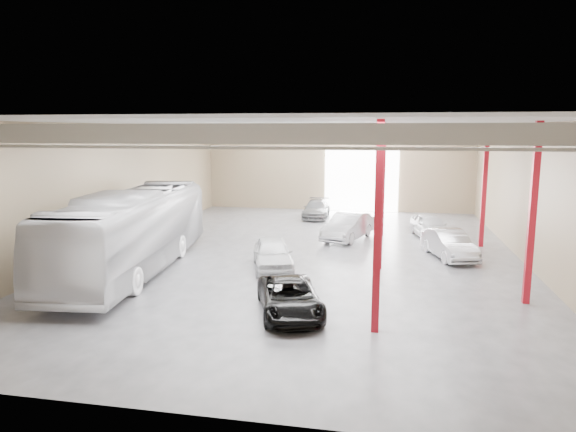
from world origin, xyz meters
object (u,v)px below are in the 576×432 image
(car_right_near, at_px, (449,244))
(coach_bus, at_px, (133,231))
(car_row_c, at_px, (316,209))
(car_row_a, at_px, (273,253))
(car_row_b, at_px, (348,226))
(car_right_far, at_px, (430,226))
(black_sedan, at_px, (290,297))

(car_right_near, bearing_deg, coach_bus, -176.27)
(car_row_c, distance_m, car_right_near, 14.06)
(car_row_a, xyz_separation_m, car_row_b, (3.06, 7.50, 0.05))
(coach_bus, distance_m, car_row_b, 13.14)
(car_right_near, bearing_deg, car_row_c, 111.65)
(car_row_c, height_order, car_right_far, car_right_far)
(car_row_a, relative_size, car_right_far, 1.02)
(coach_bus, bearing_deg, car_row_c, 62.44)
(coach_bus, relative_size, car_right_near, 3.08)
(car_row_b, relative_size, car_row_c, 1.07)
(black_sedan, height_order, car_right_far, car_right_far)
(car_row_a, xyz_separation_m, car_right_near, (8.64, 3.85, -0.02))
(car_row_b, distance_m, car_right_far, 5.25)
(black_sedan, xyz_separation_m, car_row_b, (1.09, 13.43, 0.17))
(black_sedan, xyz_separation_m, car_right_near, (6.67, 9.78, 0.10))
(car_row_c, bearing_deg, car_row_a, -91.82)
(coach_bus, bearing_deg, car_row_b, 37.48)
(car_row_a, height_order, car_right_far, car_row_a)
(coach_bus, bearing_deg, car_row_a, 7.20)
(car_right_near, relative_size, car_right_far, 1.03)
(car_row_a, height_order, car_right_near, car_row_a)
(coach_bus, relative_size, car_row_b, 2.82)
(black_sedan, distance_m, car_row_b, 13.48)
(coach_bus, distance_m, car_right_near, 16.05)
(car_row_b, height_order, car_right_far, car_row_b)
(black_sedan, bearing_deg, car_row_c, 76.93)
(car_right_far, bearing_deg, coach_bus, -156.06)
(car_row_a, height_order, car_row_b, car_row_b)
(car_right_far, bearing_deg, car_row_a, -143.84)
(car_row_a, distance_m, car_row_b, 8.10)
(car_right_near, xyz_separation_m, car_right_far, (-0.56, 5.20, 0.01))
(car_row_a, xyz_separation_m, car_right_far, (8.07, 9.05, -0.02))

